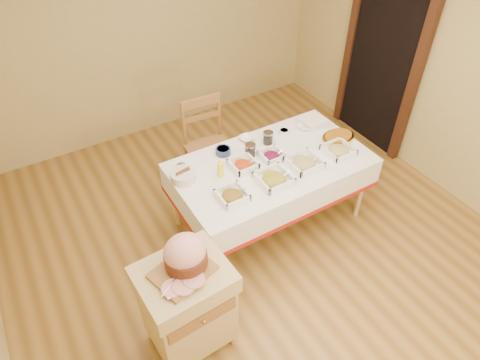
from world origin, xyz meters
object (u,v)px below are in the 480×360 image
at_px(dining_chair, 209,146).
at_px(preserve_jar_left, 250,151).
at_px(dining_table, 271,175).
at_px(bread_basket, 183,176).
at_px(butcher_cart, 187,304).
at_px(brass_platter, 338,137).
at_px(plate_stack, 312,121).
at_px(mustard_bottle, 220,169).
at_px(ham_on_board, 185,256).
at_px(preserve_jar_right, 268,138).

distance_m(dining_chair, preserve_jar_left, 0.68).
distance_m(dining_table, bread_basket, 0.85).
relative_size(butcher_cart, brass_platter, 2.53).
height_order(dining_table, plate_stack, plate_stack).
xyz_separation_m(mustard_bottle, bread_basket, (-0.30, 0.12, -0.04)).
relative_size(preserve_jar_left, brass_platter, 0.38).
xyz_separation_m(mustard_bottle, brass_platter, (1.26, -0.11, -0.06)).
bearing_deg(brass_platter, mustard_bottle, 175.22).
xyz_separation_m(ham_on_board, mustard_bottle, (0.72, 0.83, -0.16)).
bearing_deg(preserve_jar_left, plate_stack, 8.19).
relative_size(dining_chair, plate_stack, 4.44).
bearing_deg(mustard_bottle, dining_chair, 71.24).
xyz_separation_m(ham_on_board, plate_stack, (1.92, 1.06, -0.20)).
height_order(bread_basket, brass_platter, bread_basket).
height_order(ham_on_board, brass_platter, ham_on_board).
height_order(butcher_cart, bread_basket, butcher_cart).
bearing_deg(dining_table, mustard_bottle, 171.47).
bearing_deg(butcher_cart, preserve_jar_right, 37.14).
relative_size(preserve_jar_right, mustard_bottle, 0.71).
distance_m(bread_basket, plate_stack, 1.51).
relative_size(dining_table, dining_chair, 1.76).
height_order(preserve_jar_right, plate_stack, preserve_jar_right).
bearing_deg(ham_on_board, plate_stack, 28.87).
height_order(dining_chair, ham_on_board, ham_on_board).
height_order(mustard_bottle, bread_basket, mustard_bottle).
distance_m(dining_chair, mustard_bottle, 0.81).
bearing_deg(brass_platter, preserve_jar_right, 155.08).
bearing_deg(dining_chair, brass_platter, -38.71).
xyz_separation_m(bread_basket, brass_platter, (1.57, -0.23, -0.02)).
distance_m(dining_table, dining_chair, 0.83).
relative_size(dining_chair, bread_basket, 4.61).
height_order(dining_chair, brass_platter, dining_chair).
height_order(dining_chair, mustard_bottle, dining_chair).
xyz_separation_m(dining_chair, bread_basket, (-0.55, -0.59, 0.27)).
bearing_deg(butcher_cart, preserve_jar_left, 40.51).
relative_size(dining_table, butcher_cart, 2.07).
height_order(dining_chair, bread_basket, dining_chair).
bearing_deg(bread_basket, preserve_jar_left, -1.04).
bearing_deg(ham_on_board, brass_platter, 20.13).
relative_size(butcher_cart, bread_basket, 3.91).
xyz_separation_m(ham_on_board, preserve_jar_right, (1.35, 1.02, -0.18)).
bearing_deg(dining_chair, plate_stack, -26.85).
height_order(preserve_jar_right, brass_platter, preserve_jar_right).
relative_size(ham_on_board, bread_basket, 1.84).
height_order(butcher_cart, dining_chair, dining_chair).
height_order(mustard_bottle, plate_stack, mustard_bottle).
xyz_separation_m(preserve_jar_left, preserve_jar_right, (0.25, 0.08, -0.00)).
relative_size(preserve_jar_left, bread_basket, 0.58).
xyz_separation_m(dining_chair, ham_on_board, (-0.97, -1.55, 0.46)).
distance_m(mustard_bottle, plate_stack, 1.22).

